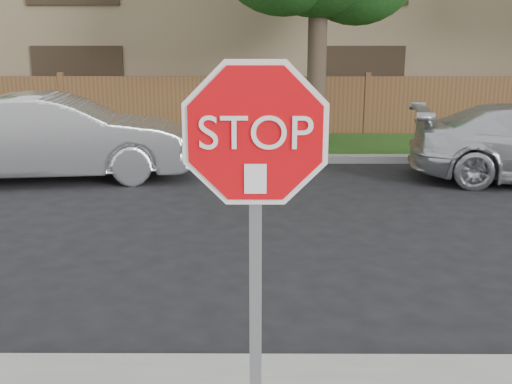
{
  "coord_description": "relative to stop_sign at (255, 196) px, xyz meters",
  "views": [
    {
      "loc": [
        1.16,
        -4.39,
        2.61
      ],
      "look_at": [
        1.15,
        -0.9,
        1.7
      ],
      "focal_mm": 42.0,
      "sensor_mm": 36.0,
      "label": 1
    }
  ],
  "objects": [
    {
      "name": "apartment_building",
      "position": [
        -1.15,
        18.48,
        1.7
      ],
      "size": [
        35.2,
        9.2,
        7.2
      ],
      "color": "#95825C",
      "rests_on": "ground"
    },
    {
      "name": "sedan_left",
      "position": [
        -3.72,
        8.08,
        -1.04
      ],
      "size": [
        5.0,
        2.33,
        1.59
      ],
      "primitive_type": "imported",
      "rotation": [
        0.0,
        0.0,
        1.71
      ],
      "color": "silver",
      "rests_on": "ground"
    },
    {
      "name": "far_curb",
      "position": [
        -1.15,
        9.63,
        -1.75
      ],
      "size": [
        70.0,
        0.3,
        0.15
      ],
      "primitive_type": "cube",
      "color": "gray",
      "rests_on": "ground"
    },
    {
      "name": "grass_strip",
      "position": [
        -1.15,
        11.28,
        -1.77
      ],
      "size": [
        70.0,
        3.0,
        0.12
      ],
      "primitive_type": "cube",
      "color": "#1E4714",
      "rests_on": "ground"
    },
    {
      "name": "ground",
      "position": [
        -1.15,
        1.48,
        -1.83
      ],
      "size": [
        90.0,
        90.0,
        0.0
      ],
      "primitive_type": "plane",
      "color": "black",
      "rests_on": "ground"
    },
    {
      "name": "fence",
      "position": [
        -1.15,
        12.88,
        -1.03
      ],
      "size": [
        70.0,
        0.12,
        1.6
      ],
      "primitive_type": "cube",
      "color": "brown",
      "rests_on": "ground"
    },
    {
      "name": "stop_sign",
      "position": [
        0.0,
        0.0,
        0.0
      ],
      "size": [
        1.01,
        0.13,
        2.55
      ],
      "color": "gray",
      "rests_on": "sidewalk_near"
    }
  ]
}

